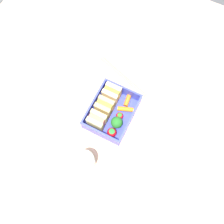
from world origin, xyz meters
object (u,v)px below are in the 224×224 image
at_px(strawberry_far_left, 120,116).
at_px(sandwich_center, 112,94).
at_px(strawberry_left, 112,132).
at_px(broccoli_floret, 117,122).
at_px(sandwich_left, 97,121).
at_px(carrot_stick_left, 125,109).
at_px(chopstick_pair, 123,76).
at_px(drinking_glass, 85,161).
at_px(folded_napkin, 163,136).
at_px(sandwich_center_left, 105,107).
at_px(carrot_stick_far_left, 127,100).

bearing_deg(strawberry_far_left, sandwich_center, 47.25).
xyz_separation_m(strawberry_left, strawberry_far_left, (0.06, 0.00, -0.00)).
xyz_separation_m(sandwich_center, broccoli_floret, (-0.08, -0.06, -0.00)).
relative_size(sandwich_left, carrot_stick_left, 1.18).
bearing_deg(carrot_stick_left, strawberry_far_left, 168.36).
height_order(chopstick_pair, drinking_glass, drinking_glass).
height_order(carrot_stick_left, folded_napkin, carrot_stick_left).
xyz_separation_m(strawberry_left, broccoli_floret, (0.03, -0.00, 0.01)).
bearing_deg(drinking_glass, sandwich_center_left, 8.19).
bearing_deg(sandwich_left, sandwich_center_left, 0.00).
xyz_separation_m(broccoli_floret, folded_napkin, (0.04, -0.15, -0.04)).
xyz_separation_m(sandwich_left, strawberry_far_left, (0.05, -0.05, -0.02)).
height_order(strawberry_far_left, carrot_stick_left, strawberry_far_left).
bearing_deg(chopstick_pair, carrot_stick_far_left, -146.80).
bearing_deg(carrot_stick_far_left, chopstick_pair, 33.20).
bearing_deg(sandwich_center_left, broccoli_floret, -116.24).
relative_size(carrot_stick_far_left, drinking_glass, 0.59).
relative_size(sandwich_left, sandwich_center, 1.00).
height_order(sandwich_center_left, folded_napkin, sandwich_center_left).
height_order(carrot_stick_far_left, drinking_glass, drinking_glass).
height_order(sandwich_center, drinking_glass, sandwich_center).
xyz_separation_m(carrot_stick_left, folded_napkin, (-0.02, -0.14, -0.02)).
bearing_deg(drinking_glass, broccoli_floret, -12.12).
bearing_deg(strawberry_far_left, strawberry_left, -177.89).
bearing_deg(broccoli_floret, drinking_glass, 167.88).
distance_m(strawberry_far_left, carrot_stick_left, 0.03).
height_order(strawberry_left, drinking_glass, drinking_glass).
distance_m(strawberry_far_left, chopstick_pair, 0.15).
distance_m(carrot_stick_left, carrot_stick_far_left, 0.03).
bearing_deg(sandwich_left, folded_napkin, -74.12).
bearing_deg(carrot_stick_far_left, sandwich_center, 102.88).
xyz_separation_m(strawberry_left, folded_napkin, (0.07, -0.15, -0.03)).
xyz_separation_m(broccoli_floret, strawberry_far_left, (0.03, 0.00, -0.01)).
height_order(sandwich_center, strawberry_left, sandwich_center).
xyz_separation_m(sandwich_center_left, sandwich_center, (0.05, 0.00, 0.00)).
distance_m(broccoli_floret, carrot_stick_far_left, 0.09).
xyz_separation_m(broccoli_floret, chopstick_pair, (0.17, 0.06, -0.04)).
relative_size(chopstick_pair, folded_napkin, 1.78).
height_order(sandwich_center_left, chopstick_pair, sandwich_center_left).
bearing_deg(strawberry_far_left, carrot_stick_left, -11.64).
distance_m(strawberry_left, carrot_stick_left, 0.09).
distance_m(sandwich_left, carrot_stick_far_left, 0.12).
bearing_deg(strawberry_far_left, chopstick_pair, 21.16).
distance_m(broccoli_floret, folded_napkin, 0.16).
bearing_deg(sandwich_center_left, sandwich_left, 180.00).
relative_size(sandwich_center_left, drinking_glass, 0.87).
height_order(sandwich_left, chopstick_pair, sandwich_left).
xyz_separation_m(sandwich_center_left, strawberry_far_left, (0.00, -0.05, -0.02)).
relative_size(sandwich_left, sandwich_center_left, 1.00).
bearing_deg(broccoli_floret, strawberry_left, 178.70).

